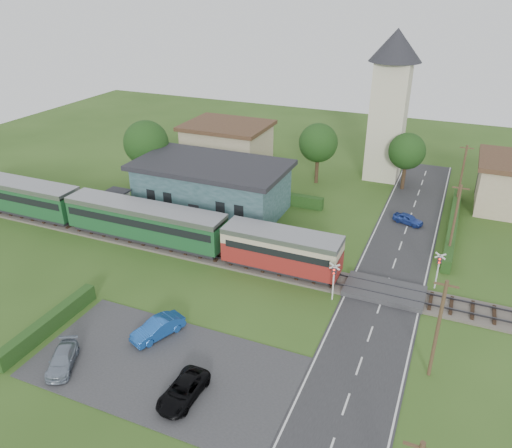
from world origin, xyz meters
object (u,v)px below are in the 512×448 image
at_px(crossing_signal_near, 334,276).
at_px(pedestrian_near, 247,230).
at_px(train, 117,215).
at_px(car_on_road, 408,219).
at_px(car_park_blue, 158,328).
at_px(car_park_silver, 62,360).
at_px(church_tower, 391,95).
at_px(car_park_dark, 183,391).
at_px(crossing_signal_far, 439,265).
at_px(equipment_hut, 117,203).
at_px(house_west, 227,144).
at_px(station_building, 212,186).
at_px(pedestrian_far, 131,210).

relative_size(crossing_signal_near, pedestrian_near, 1.73).
relative_size(train, car_on_road, 14.21).
bearing_deg(pedestrian_near, car_on_road, -166.54).
height_order(car_on_road, car_park_blue, car_park_blue).
relative_size(crossing_signal_near, car_on_road, 1.08).
bearing_deg(car_park_silver, crossing_signal_near, 18.25).
xyz_separation_m(church_tower, crossing_signal_near, (1.40, -28.41, -8.08)).
height_order(church_tower, car_park_dark, church_tower).
distance_m(train, crossing_signal_far, 29.22).
bearing_deg(equipment_hut, car_on_road, 20.37).
bearing_deg(church_tower, crossing_signal_far, -69.98).
height_order(house_west, crossing_signal_near, house_west).
xyz_separation_m(equipment_hut, house_west, (3.00, 19.80, 1.04)).
relative_size(car_park_dark, pedestrian_near, 2.09).
bearing_deg(church_tower, car_on_road, -68.32).
bearing_deg(church_tower, equipment_hut, -135.25).
bearing_deg(station_building, car_park_blue, -72.60).
bearing_deg(car_park_blue, car_on_road, 84.46).
height_order(station_building, car_on_road, station_building).
relative_size(church_tower, car_on_road, 5.79).
height_order(equipment_hut, pedestrian_far, equipment_hut).
distance_m(house_west, car_on_road, 26.75).
xyz_separation_m(train, car_park_silver, (8.03, -16.50, -1.57)).
xyz_separation_m(equipment_hut, car_park_dark, (18.98, -19.01, -1.12)).
bearing_deg(crossing_signal_far, car_park_silver, -138.16).
distance_m(equipment_hut, car_on_road, 29.83).
height_order(station_building, car_park_blue, station_building).
bearing_deg(crossing_signal_far, church_tower, 110.02).
relative_size(car_park_dark, pedestrian_far, 2.17).
height_order(station_building, crossing_signal_far, station_building).
height_order(equipment_hut, car_park_blue, equipment_hut).
xyz_separation_m(car_park_blue, pedestrian_far, (-12.56, 14.55, 0.64)).
bearing_deg(crossing_signal_near, pedestrian_near, 149.46).
height_order(house_west, car_on_road, house_west).
distance_m(crossing_signal_far, car_park_blue, 22.14).
relative_size(station_building, crossing_signal_near, 4.88).
bearing_deg(pedestrian_near, car_park_silver, 54.29).
distance_m(equipment_hut, car_park_silver, 22.35).
height_order(crossing_signal_near, car_on_road, crossing_signal_near).
relative_size(station_building, train, 0.37).
height_order(equipment_hut, pedestrian_near, equipment_hut).
xyz_separation_m(car_park_blue, pedestrian_near, (0.19, 14.87, 0.68)).
xyz_separation_m(car_park_silver, car_park_dark, (8.48, 0.69, 0.02)).
distance_m(train, house_west, 23.01).
xyz_separation_m(train, church_tower, (20.53, 26.00, 8.05)).
xyz_separation_m(crossing_signal_far, pedestrian_near, (-16.98, 0.97, -0.74)).
distance_m(car_on_road, car_park_blue, 28.49).
bearing_deg(pedestrian_far, church_tower, -56.59).
height_order(house_west, pedestrian_far, house_west).
height_order(station_building, pedestrian_far, station_building).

